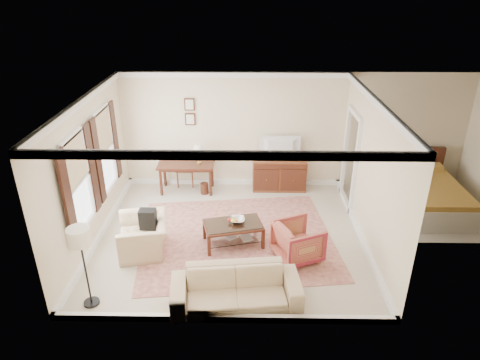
{
  "coord_description": "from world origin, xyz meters",
  "views": [
    {
      "loc": [
        0.33,
        -7.57,
        4.94
      ],
      "look_at": [
        0.2,
        0.3,
        1.15
      ],
      "focal_mm": 32.0,
      "sensor_mm": 36.0,
      "label": 1
    }
  ],
  "objects_px": {
    "club_armchair": "(143,231)",
    "sofa": "(236,283)",
    "coffee_table": "(233,228)",
    "sideboard": "(279,174)",
    "writing_desk": "(186,167)",
    "tv": "(281,141)",
    "striped_armchair": "(298,240)"
  },
  "relations": [
    {
      "from": "coffee_table",
      "to": "sofa",
      "type": "relative_size",
      "value": 0.6
    },
    {
      "from": "writing_desk",
      "to": "sideboard",
      "type": "bearing_deg",
      "value": 3.92
    },
    {
      "from": "writing_desk",
      "to": "striped_armchair",
      "type": "height_order",
      "value": "striped_armchair"
    },
    {
      "from": "sideboard",
      "to": "sofa",
      "type": "distance_m",
      "value": 4.37
    },
    {
      "from": "sofa",
      "to": "coffee_table",
      "type": "bearing_deg",
      "value": 87.07
    },
    {
      "from": "tv",
      "to": "striped_armchair",
      "type": "xyz_separation_m",
      "value": [
        0.16,
        -2.95,
        -0.89
      ]
    },
    {
      "from": "tv",
      "to": "club_armchair",
      "type": "distance_m",
      "value": 4.04
    },
    {
      "from": "sideboard",
      "to": "club_armchair",
      "type": "height_order",
      "value": "club_armchair"
    },
    {
      "from": "sideboard",
      "to": "coffee_table",
      "type": "bearing_deg",
      "value": -113.26
    },
    {
      "from": "sideboard",
      "to": "coffee_table",
      "type": "xyz_separation_m",
      "value": [
        -1.08,
        -2.52,
        -0.04
      ]
    },
    {
      "from": "coffee_table",
      "to": "sofa",
      "type": "bearing_deg",
      "value": -86.75
    },
    {
      "from": "writing_desk",
      "to": "coffee_table",
      "type": "bearing_deg",
      "value": -62.53
    },
    {
      "from": "club_armchair",
      "to": "sideboard",
      "type": "bearing_deg",
      "value": 123.11
    },
    {
      "from": "striped_armchair",
      "to": "sofa",
      "type": "bearing_deg",
      "value": 115.27
    },
    {
      "from": "coffee_table",
      "to": "sofa",
      "type": "xyz_separation_m",
      "value": [
        0.1,
        -1.74,
        0.04
      ]
    },
    {
      "from": "sideboard",
      "to": "sofa",
      "type": "bearing_deg",
      "value": -103.0
    },
    {
      "from": "tv",
      "to": "sofa",
      "type": "xyz_separation_m",
      "value": [
        -0.98,
        -4.24,
        -0.88
      ]
    },
    {
      "from": "coffee_table",
      "to": "writing_desk",
      "type": "bearing_deg",
      "value": 117.47
    },
    {
      "from": "sideboard",
      "to": "writing_desk",
      "type": "bearing_deg",
      "value": -176.08
    },
    {
      "from": "club_armchair",
      "to": "sofa",
      "type": "xyz_separation_m",
      "value": [
        1.84,
        -1.48,
        -0.05
      ]
    },
    {
      "from": "tv",
      "to": "coffee_table",
      "type": "bearing_deg",
      "value": 66.57
    },
    {
      "from": "writing_desk",
      "to": "sofa",
      "type": "xyz_separation_m",
      "value": [
        1.33,
        -4.1,
        -0.23
      ]
    },
    {
      "from": "sofa",
      "to": "writing_desk",
      "type": "bearing_deg",
      "value": 101.74
    },
    {
      "from": "club_armchair",
      "to": "sofa",
      "type": "distance_m",
      "value": 2.36
    },
    {
      "from": "striped_armchair",
      "to": "writing_desk",
      "type": "bearing_deg",
      "value": 18.22
    },
    {
      "from": "tv",
      "to": "writing_desk",
      "type": "bearing_deg",
      "value": 3.42
    },
    {
      "from": "coffee_table",
      "to": "club_armchair",
      "type": "bearing_deg",
      "value": -171.45
    },
    {
      "from": "coffee_table",
      "to": "club_armchair",
      "type": "distance_m",
      "value": 1.77
    },
    {
      "from": "tv",
      "to": "club_armchair",
      "type": "height_order",
      "value": "tv"
    },
    {
      "from": "sofa",
      "to": "club_armchair",
      "type": "bearing_deg",
      "value": 135.09
    },
    {
      "from": "coffee_table",
      "to": "sofa",
      "type": "distance_m",
      "value": 1.74
    },
    {
      "from": "tv",
      "to": "club_armchair",
      "type": "relative_size",
      "value": 0.9
    }
  ]
}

